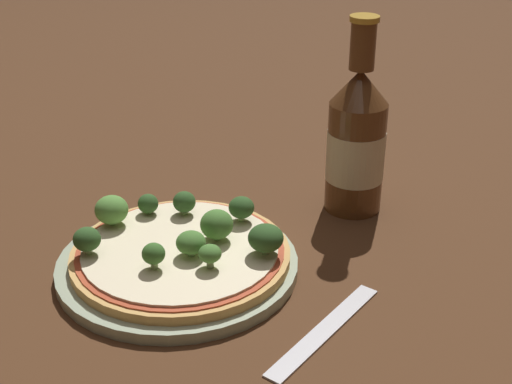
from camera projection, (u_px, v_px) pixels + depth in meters
ground_plane at (181, 258)px, 0.75m from camera, size 3.00×3.00×0.00m
plate at (178, 265)px, 0.72m from camera, size 0.24×0.24×0.01m
pizza at (181, 253)px, 0.72m from camera, size 0.22×0.22×0.01m
broccoli_floret_0 at (266, 238)px, 0.70m from camera, size 0.04×0.04×0.03m
broccoli_floret_1 at (184, 202)px, 0.77m from camera, size 0.02×0.02×0.03m
broccoli_floret_2 at (191, 243)px, 0.70m from camera, size 0.03×0.03×0.03m
broccoli_floret_3 at (210, 254)px, 0.68m from camera, size 0.02×0.02×0.02m
broccoli_floret_4 at (241, 208)px, 0.76m from camera, size 0.03×0.03×0.03m
broccoli_floret_5 at (154, 254)px, 0.67m from camera, size 0.02×0.02×0.03m
broccoli_floret_6 at (148, 204)px, 0.77m from camera, size 0.02×0.02×0.02m
broccoli_floret_7 at (217, 224)px, 0.72m from camera, size 0.03×0.03×0.03m
broccoli_floret_8 at (87, 239)px, 0.70m from camera, size 0.03×0.03×0.03m
broccoli_floret_9 at (112, 210)px, 0.75m from camera, size 0.04×0.04×0.03m
beer_bottle at (356, 141)px, 0.81m from camera, size 0.07×0.07×0.23m
fork at (325, 330)px, 0.64m from camera, size 0.03×0.16×0.00m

